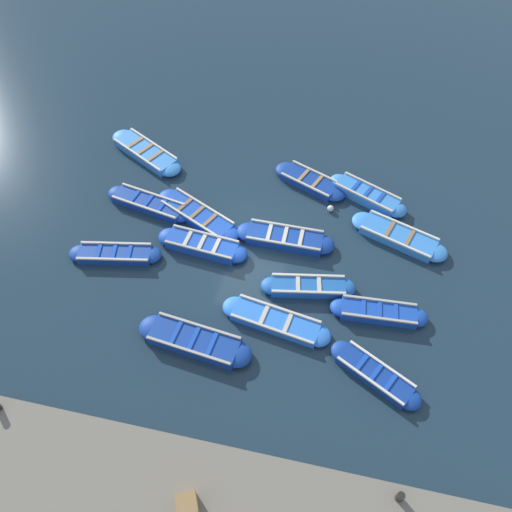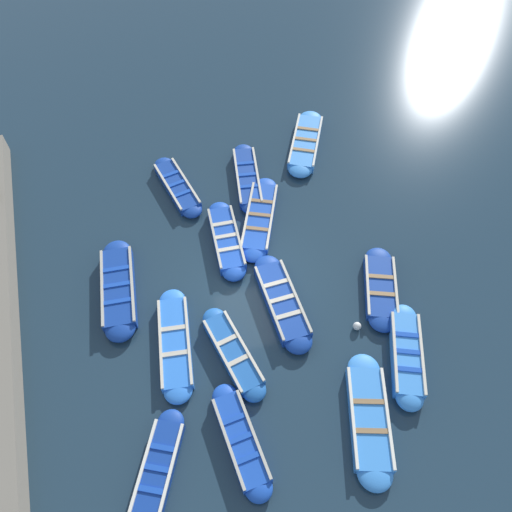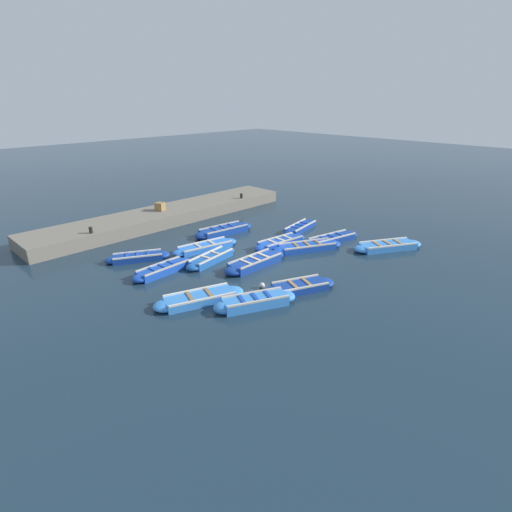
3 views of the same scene
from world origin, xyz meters
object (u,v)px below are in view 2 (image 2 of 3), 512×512
object	(u,v)px
boat_outer_left	(369,418)
boat_far_corner	(158,470)
boat_end_of_row	(260,218)
boat_stern_in	(177,186)
boat_mid_row	(247,178)
boat_alongside	(406,355)
boat_drifting	(226,240)
boat_centre	(380,288)
boat_bow_out	(282,302)
boat_outer_right	(175,343)
boat_tucked	(306,143)
boat_broadside	(241,440)
boat_near_quay	(118,288)
buoy_orange_near	(357,326)
boat_inner_gap	(233,353)

from	to	relation	value
boat_outer_left	boat_far_corner	distance (m)	5.79
boat_end_of_row	boat_stern_in	bearing A→B (deg)	135.17
boat_stern_in	boat_far_corner	distance (m)	10.09
boat_mid_row	boat_alongside	size ratio (longest dim) A/B	1.11
boat_drifting	boat_centre	world-z (taller)	boat_drifting
boat_mid_row	boat_bow_out	xyz separation A→B (m)	(-0.63, -5.61, 0.03)
boat_outer_right	boat_tucked	distance (m)	9.97
boat_broadside	boat_stern_in	xyz separation A→B (m)	(0.47, 9.67, -0.02)
boat_tucked	boat_alongside	world-z (taller)	boat_alongside
boat_outer_right	boat_stern_in	bearing A→B (deg)	76.52
boat_near_quay	boat_outer_right	bearing A→B (deg)	-61.90
boat_centre	boat_bow_out	xyz separation A→B (m)	(-3.22, 0.48, 0.04)
boat_outer_right	boat_outer_left	world-z (taller)	boat_outer_left
boat_mid_row	boat_tucked	distance (m)	3.07
boat_drifting	boat_mid_row	world-z (taller)	boat_drifting
boat_broadside	boat_mid_row	bearing A→B (deg)	71.42
boat_centre	buoy_orange_near	world-z (taller)	boat_centre
boat_bow_out	buoy_orange_near	bearing A→B (deg)	-37.97
boat_mid_row	boat_bow_out	distance (m)	5.65
boat_outer_left	buoy_orange_near	xyz separation A→B (m)	(0.91, 2.70, -0.04)
boat_outer_left	boat_mid_row	distance (m)	9.82
boat_outer_right	boat_alongside	world-z (taller)	boat_alongside
boat_stern_in	buoy_orange_near	size ratio (longest dim) A/B	13.77
boat_broadside	boat_outer_left	bearing A→B (deg)	-8.62
boat_centre	buoy_orange_near	xyz separation A→B (m)	(-1.30, -1.02, -0.03)
boat_broadside	boat_far_corner	distance (m)	2.26
boat_outer_right	boat_bow_out	distance (m)	3.55
boat_alongside	boat_near_quay	bearing A→B (deg)	147.13
boat_drifting	boat_tucked	xyz separation A→B (m)	(4.45, 3.81, -0.03)
boat_outer_right	boat_drifting	distance (m)	4.16
boat_end_of_row	boat_outer_left	bearing A→B (deg)	-85.77
boat_stern_in	boat_outer_right	size ratio (longest dim) A/B	0.90
boat_outer_right	boat_alongside	xyz separation A→B (m)	(6.41, -2.54, 0.06)
boat_outer_right	buoy_orange_near	distance (m)	5.59
boat_far_corner	boat_near_quay	bearing A→B (deg)	90.87
boat_centre	boat_bow_out	size ratio (longest dim) A/B	0.89
boat_inner_gap	boat_alongside	size ratio (longest dim) A/B	0.99
boat_tucked	boat_mid_row	bearing A→B (deg)	-158.05
boat_stern_in	boat_near_quay	bearing A→B (deg)	-126.05
boat_far_corner	boat_drifting	bearing A→B (deg)	60.44
boat_end_of_row	boat_broadside	xyz separation A→B (m)	(-2.93, -7.22, 0.01)
boat_mid_row	boat_drifting	bearing A→B (deg)	-121.08
boat_near_quay	boat_bow_out	size ratio (longest dim) A/B	1.07
boat_drifting	boat_near_quay	world-z (taller)	boat_near_quay
boat_stern_in	boat_mid_row	bearing A→B (deg)	-8.34
boat_stern_in	boat_tucked	distance (m)	5.55
boat_outer_left	boat_bow_out	distance (m)	4.32
boat_outer_left	boat_drifting	bearing A→B (deg)	105.56
boat_end_of_row	boat_inner_gap	xyz separation A→B (m)	(-2.41, -4.73, 0.01)
boat_stern_in	boat_far_corner	xyz separation A→B (m)	(-2.73, -9.72, -0.00)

